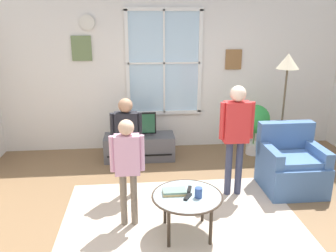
# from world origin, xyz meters

# --- Properties ---
(ground_plane) EXTENTS (6.48, 5.82, 0.02)m
(ground_plane) POSITION_xyz_m (0.00, 0.00, -0.01)
(ground_plane) COLOR brown
(back_wall) EXTENTS (5.88, 0.17, 2.84)m
(back_wall) POSITION_xyz_m (-0.01, 2.67, 1.43)
(back_wall) COLOR silver
(back_wall) RESTS_ON ground_plane
(area_rug) EXTENTS (2.72, 2.13, 0.01)m
(area_rug) POSITION_xyz_m (-0.17, 0.10, 0.00)
(area_rug) COLOR #C6B29E
(area_rug) RESTS_ON ground_plane
(tv_stand) EXTENTS (1.14, 0.46, 0.41)m
(tv_stand) POSITION_xyz_m (-0.62, 2.07, 0.20)
(tv_stand) COLOR #4C4C51
(tv_stand) RESTS_ON ground_plane
(television) EXTENTS (0.55, 0.08, 0.38)m
(television) POSITION_xyz_m (-0.62, 2.06, 0.61)
(television) COLOR #4C4C4C
(television) RESTS_ON tv_stand
(armchair) EXTENTS (0.76, 0.74, 0.87)m
(armchair) POSITION_xyz_m (1.40, 0.82, 0.33)
(armchair) COLOR #476B9E
(armchair) RESTS_ON ground_plane
(coffee_table) EXTENTS (0.75, 0.75, 0.46)m
(coffee_table) POSITION_xyz_m (-0.15, -0.08, 0.43)
(coffee_table) COLOR #99B2B7
(coffee_table) RESTS_ON ground_plane
(book_stack) EXTENTS (0.25, 0.15, 0.05)m
(book_stack) POSITION_xyz_m (-0.28, -0.03, 0.48)
(book_stack) COLOR tan
(book_stack) RESTS_ON coffee_table
(cup) EXTENTS (0.08, 0.08, 0.11)m
(cup) POSITION_xyz_m (-0.04, -0.13, 0.51)
(cup) COLOR #334C8C
(cup) RESTS_ON coffee_table
(remote_near_books) EXTENTS (0.11, 0.14, 0.02)m
(remote_near_books) POSITION_xyz_m (-0.15, -0.13, 0.47)
(remote_near_books) COLOR black
(remote_near_books) RESTS_ON coffee_table
(remote_near_cup) EXTENTS (0.08, 0.15, 0.02)m
(remote_near_cup) POSITION_xyz_m (-0.11, 0.03, 0.47)
(remote_near_cup) COLOR black
(remote_near_cup) RESTS_ON coffee_table
(person_black_shirt) EXTENTS (0.39, 0.18, 1.30)m
(person_black_shirt) POSITION_xyz_m (-0.78, 0.84, 0.81)
(person_black_shirt) COLOR #726656
(person_black_shirt) RESTS_ON ground_plane
(person_pink_shirt) EXTENTS (0.37, 0.17, 1.22)m
(person_pink_shirt) POSITION_xyz_m (-0.76, 0.16, 0.77)
(person_pink_shirt) COLOR #726656
(person_pink_shirt) RESTS_ON ground_plane
(person_red_shirt) EXTENTS (0.44, 0.20, 1.45)m
(person_red_shirt) POSITION_xyz_m (0.58, 0.74, 0.91)
(person_red_shirt) COLOR #333851
(person_red_shirt) RESTS_ON ground_plane
(potted_plant_by_window) EXTENTS (0.48, 0.48, 0.86)m
(potted_plant_by_window) POSITION_xyz_m (1.32, 2.09, 0.57)
(potted_plant_by_window) COLOR silver
(potted_plant_by_window) RESTS_ON ground_plane
(floor_lamp) EXTENTS (0.32, 0.32, 1.75)m
(floor_lamp) POSITION_xyz_m (1.54, 1.55, 1.46)
(floor_lamp) COLOR black
(floor_lamp) RESTS_ON ground_plane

